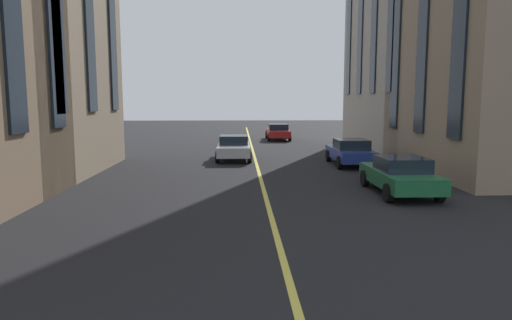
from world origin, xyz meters
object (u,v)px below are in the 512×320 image
Objects in this scene: car_red_oncoming at (278,132)px; car_green_near at (400,175)px; car_blue_trailing at (350,152)px; car_silver_far at (234,147)px.

car_red_oncoming is 1.00× the size of car_green_near.
car_red_oncoming and car_green_near have the same top height.
car_blue_trailing is 1.00× the size of car_silver_far.
car_green_near is (-7.49, 0.00, 0.00)m from car_blue_trailing.
car_blue_trailing is 7.49m from car_green_near.
car_blue_trailing is 1.00× the size of car_green_near.
car_silver_far is 11.77m from car_green_near.
car_green_near is (-10.05, -6.13, 0.00)m from car_silver_far.
car_blue_trailing is at bearing -112.67° from car_silver_far.
car_red_oncoming is at bearing -15.65° from car_silver_far.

